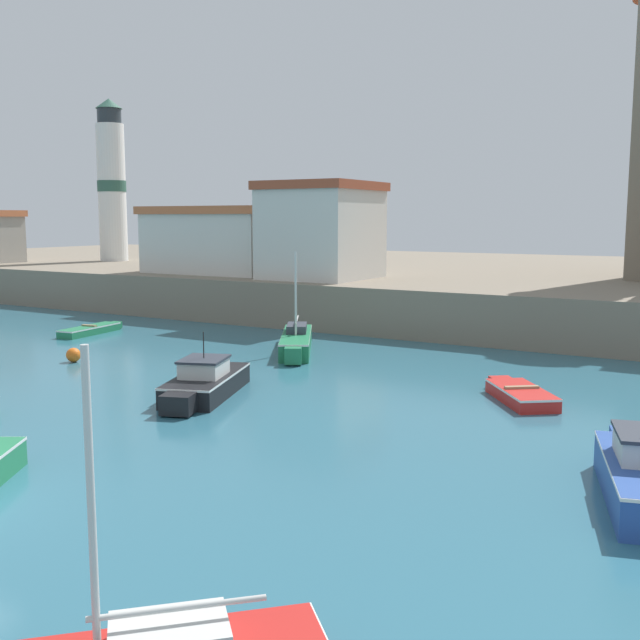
# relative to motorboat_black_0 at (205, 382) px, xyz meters

# --- Properties ---
(quay_seawall) EXTENTS (120.00, 40.00, 2.51)m
(quay_seawall) POSITION_rel_motorboat_black_0_xyz_m (1.70, 34.29, 0.76)
(quay_seawall) COLOR gray
(quay_seawall) RESTS_ON ground
(motorboat_black_0) EXTENTS (3.30, 5.61, 2.24)m
(motorboat_black_0) POSITION_rel_motorboat_black_0_xyz_m (0.00, 0.00, 0.00)
(motorboat_black_0) COLOR black
(motorboat_black_0) RESTS_ON ground
(sailboat_green_2) EXTENTS (4.16, 6.22, 4.59)m
(sailboat_green_2) POSITION_rel_motorboat_black_0_xyz_m (-1.92, 8.90, -0.01)
(sailboat_green_2) COLOR #237A4C
(sailboat_green_2) RESTS_ON ground
(dinghy_red_4) EXTENTS (3.18, 3.72, 0.54)m
(dinghy_red_4) POSITION_rel_motorboat_black_0_xyz_m (9.49, 4.81, -0.24)
(dinghy_red_4) COLOR red
(dinghy_red_4) RESTS_ON ground
(dinghy_green_8) EXTENTS (1.49, 4.32, 0.49)m
(dinghy_green_8) POSITION_rel_motorboat_black_0_xyz_m (-14.06, 7.85, -0.26)
(dinghy_green_8) COLOR #237A4C
(dinghy_green_8) RESTS_ON ground
(mooring_buoy) EXTENTS (0.61, 0.61, 0.61)m
(mooring_buoy) POSITION_rel_motorboat_black_0_xyz_m (-8.71, 1.98, -0.19)
(mooring_buoy) COLOR orange
(mooring_buoy) RESTS_ON ground
(lighthouse) EXTENTS (2.32, 2.32, 13.13)m
(lighthouse) POSITION_rel_motorboat_black_0_xyz_m (-30.30, 25.48, 8.39)
(lighthouse) COLOR silver
(lighthouse) RESTS_ON quay_seawall
(harbor_shed_near_wharf) EXTENTS (5.88, 6.38, 5.64)m
(harbor_shed_near_wharf) POSITION_rel_motorboat_black_0_xyz_m (-6.30, 18.66, 4.86)
(harbor_shed_near_wharf) COLOR silver
(harbor_shed_near_wharf) RESTS_ON quay_seawall
(harbor_shed_far_end) EXTENTS (9.42, 6.56, 4.28)m
(harbor_shed_far_end) POSITION_rel_motorboat_black_0_xyz_m (-14.30, 19.59, 4.18)
(harbor_shed_far_end) COLOR silver
(harbor_shed_far_end) RESTS_ON quay_seawall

